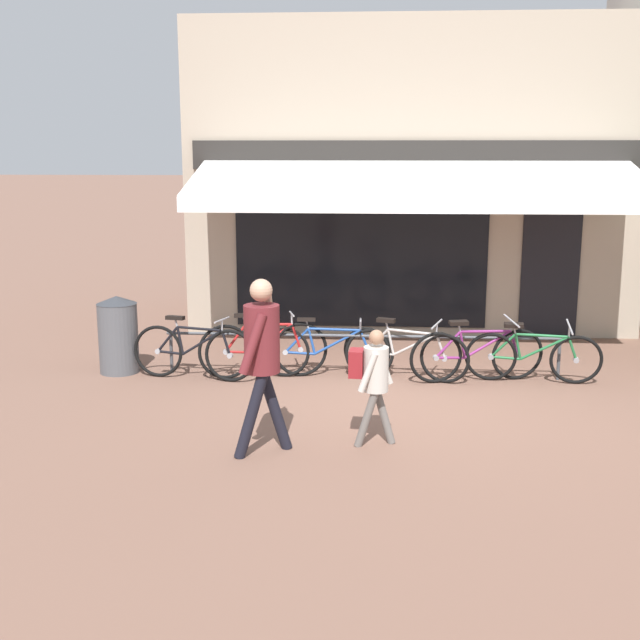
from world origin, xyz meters
name	(u,v)px	position (x,y,z in m)	size (l,w,h in m)	color
ground_plane	(396,389)	(0.00, 0.00, 0.00)	(160.00, 160.00, 0.00)	brown
shop_front	(409,177)	(0.30, 4.46, 2.48)	(7.25, 4.93, 4.96)	tan
bike_rack_rail	(362,340)	(-0.43, 0.56, 0.49)	(5.22, 0.04, 0.57)	#47494F
bicycle_black	(193,351)	(-2.63, 0.30, 0.37)	(1.68, 0.52, 0.84)	black
bicycle_red	(263,349)	(-1.74, 0.44, 0.39)	(1.70, 0.59, 0.87)	black
bicycle_blue	(327,351)	(-0.90, 0.53, 0.35)	(1.76, 0.52, 0.81)	black
bicycle_silver	(405,352)	(0.13, 0.48, 0.36)	(1.64, 0.68, 0.79)	black
bicycle_purple	(477,354)	(1.04, 0.39, 0.37)	(1.77, 0.55, 0.85)	black
bicycle_green	(533,356)	(1.76, 0.39, 0.36)	(1.74, 0.52, 0.83)	black
pedestrian_adult	(262,347)	(-1.37, -2.24, 1.08)	(0.57, 0.64, 1.77)	black
pedestrian_child	(373,373)	(-0.29, -1.94, 0.75)	(0.49, 0.38, 1.21)	slate
litter_bin	(118,334)	(-3.70, 0.56, 0.53)	(0.54, 0.54, 1.05)	#515459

